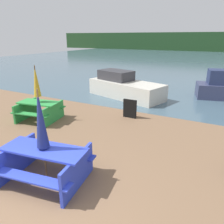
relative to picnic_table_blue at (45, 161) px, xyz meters
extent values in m
plane|color=brown|center=(0.37, -1.16, -0.47)|extent=(60.00, 60.00, 0.00)
cube|color=#425B6B|center=(0.37, 30.38, -0.48)|extent=(60.00, 50.00, 0.00)
cube|color=#1E3D1E|center=(0.37, 50.38, 1.53)|extent=(80.00, 1.60, 4.00)
cube|color=blue|center=(0.00, 0.00, 0.29)|extent=(1.98, 0.99, 0.04)
cube|color=blue|center=(0.09, -0.54, -0.07)|extent=(1.92, 0.57, 0.04)
cube|color=blue|center=(-0.09, 0.54, -0.07)|extent=(1.92, 0.57, 0.04)
cube|color=blue|center=(-0.80, -0.13, -0.10)|extent=(0.29, 1.37, 0.75)
cube|color=blue|center=(0.80, 0.13, -0.10)|extent=(0.29, 1.37, 0.75)
cube|color=green|center=(-2.94, 2.71, 0.24)|extent=(1.64, 0.97, 0.04)
cube|color=green|center=(-2.84, 2.17, -0.05)|extent=(1.56, 0.56, 0.04)
cube|color=green|center=(-3.04, 3.25, -0.05)|extent=(1.56, 0.56, 0.04)
cube|color=green|center=(-3.56, 2.59, -0.13)|extent=(0.32, 1.37, 0.69)
cube|color=green|center=(-2.32, 2.82, -0.13)|extent=(0.32, 1.37, 0.69)
cylinder|color=brown|center=(-2.94, 2.71, 0.58)|extent=(0.04, 0.04, 2.11)
cone|color=gold|center=(-2.94, 2.71, 1.06)|extent=(0.27, 0.27, 1.15)
cylinder|color=brown|center=(0.00, 0.00, 0.59)|extent=(0.04, 0.04, 2.12)
cone|color=navy|center=(0.00, 0.00, 1.00)|extent=(0.27, 0.27, 1.28)
cube|color=beige|center=(-1.41, 7.42, -0.06)|extent=(4.42, 2.69, 0.84)
cube|color=#333338|center=(-2.12, 7.63, 0.62)|extent=(2.06, 1.59, 0.52)
cube|color=black|center=(0.05, 4.59, -0.10)|extent=(0.55, 0.08, 0.75)
camera|label=1|loc=(3.31, -3.04, 2.63)|focal=35.00mm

